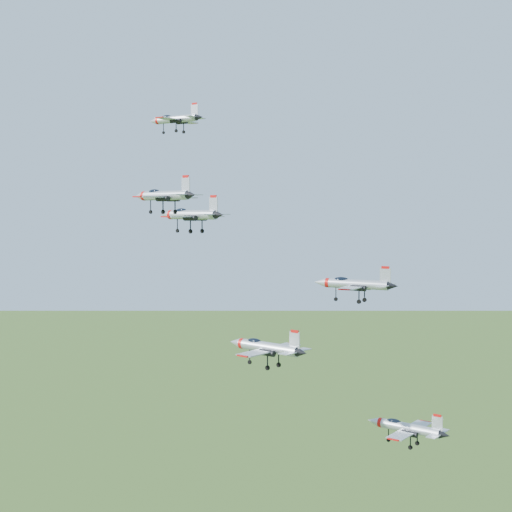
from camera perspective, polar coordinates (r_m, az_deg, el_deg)
The scene contains 6 objects.
jet_lead at distance 127.70m, azimuth -6.52°, elevation 10.83°, with size 11.82×9.79×3.16m.
jet_left_high at distance 112.70m, azimuth -5.27°, elevation 3.33°, with size 14.04×11.63×3.75m.
jet_right_high at distance 93.14m, azimuth -7.43°, elevation 4.84°, with size 11.58×9.59×3.10m.
jet_left_low at distance 102.36m, azimuth 7.84°, elevation -2.22°, with size 12.70×10.60×3.40m.
jet_right_low at distance 93.00m, azimuth 0.79°, elevation -7.28°, with size 12.80×10.58×3.42m.
jet_trail at distance 97.51m, azimuth 11.92°, elevation -13.26°, with size 11.64×9.56×3.12m.
Camera 1 is at (62.68, -82.38, 138.11)m, focal length 50.00 mm.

